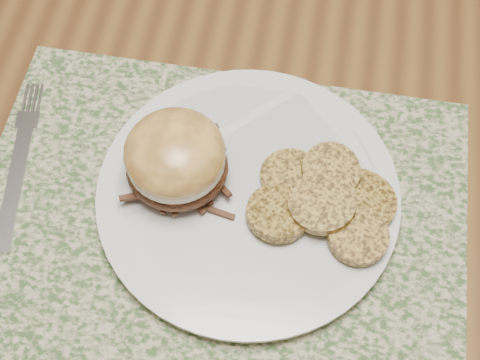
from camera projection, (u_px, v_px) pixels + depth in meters
name	position (u px, v px, depth m)	size (l,w,h in m)	color
placemat	(218.00, 218.00, 0.61)	(0.45, 0.33, 0.00)	#365029
dinner_plate	(248.00, 195.00, 0.61)	(0.26, 0.26, 0.02)	silver
pork_sandwich	(176.00, 159.00, 0.58)	(0.10, 0.10, 0.07)	black
roasted_potatoes	(325.00, 200.00, 0.59)	(0.16, 0.13, 0.03)	#A47F30
fork	(19.00, 162.00, 0.64)	(0.04, 0.19, 0.00)	silver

